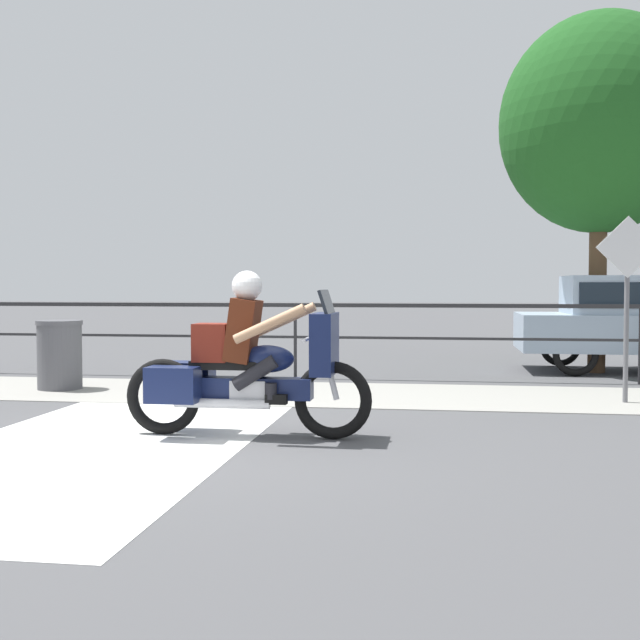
# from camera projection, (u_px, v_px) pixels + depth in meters

# --- Properties ---
(ground_plane) EXTENTS (120.00, 120.00, 0.00)m
(ground_plane) POSITION_uv_depth(u_px,v_px,m) (196.00, 443.00, 7.35)
(ground_plane) COLOR #4C4C4F
(sidewalk_band) EXTENTS (44.00, 2.40, 0.01)m
(sidewalk_band) POSITION_uv_depth(u_px,v_px,m) (272.00, 393.00, 10.71)
(sidewalk_band) COLOR #99968E
(sidewalk_band) RESTS_ON ground
(crosswalk_band) EXTENTS (2.65, 6.00, 0.01)m
(crosswalk_band) POSITION_uv_depth(u_px,v_px,m) (101.00, 444.00, 7.27)
(crosswalk_band) COLOR silver
(crosswalk_band) RESTS_ON ground
(fence_railing) EXTENTS (36.00, 0.05, 1.16)m
(fence_railing) POSITION_uv_depth(u_px,v_px,m) (295.00, 319.00, 12.38)
(fence_railing) COLOR #232326
(fence_railing) RESTS_ON ground
(motorcycle) EXTENTS (2.39, 0.76, 1.58)m
(motorcycle) POSITION_uv_depth(u_px,v_px,m) (246.00, 365.00, 7.60)
(motorcycle) COLOR black
(motorcycle) RESTS_ON ground
(trash_bin) EXTENTS (0.63, 0.63, 0.96)m
(trash_bin) POSITION_uv_depth(u_px,v_px,m) (60.00, 355.00, 11.06)
(trash_bin) COLOR #515156
(trash_bin) RESTS_ON ground
(street_sign) EXTENTS (0.75, 0.06, 2.28)m
(street_sign) POSITION_uv_depth(u_px,v_px,m) (627.00, 285.00, 9.73)
(street_sign) COLOR slate
(street_sign) RESTS_ON ground
(tree_behind_sign) EXTENTS (3.24, 3.24, 5.86)m
(tree_behind_sign) POSITION_uv_depth(u_px,v_px,m) (600.00, 125.00, 13.06)
(tree_behind_sign) COLOR brown
(tree_behind_sign) RESTS_ON ground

